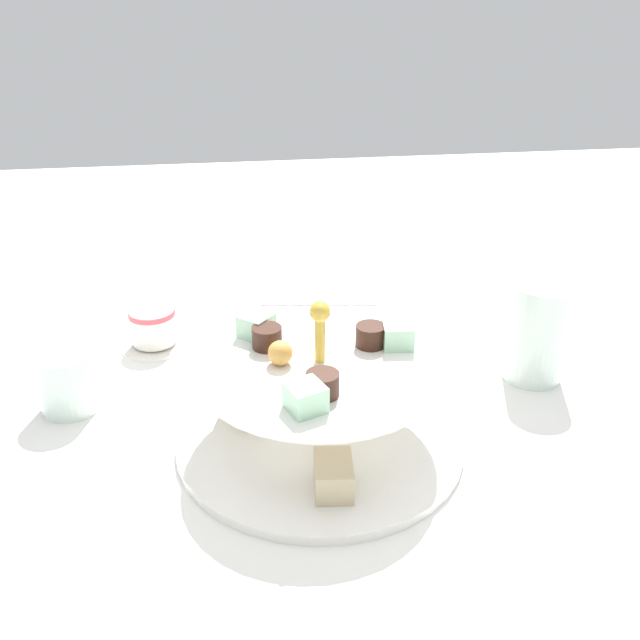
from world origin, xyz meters
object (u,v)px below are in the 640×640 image
object	(u,v)px
teacup_with_saucer	(154,329)
butter_knife_right	(319,302)
water_glass_tall_right	(537,332)
tiered_serving_stand	(320,406)
water_glass_short_left	(67,381)

from	to	relation	value
teacup_with_saucer	butter_knife_right	size ratio (longest dim) A/B	0.53
water_glass_tall_right	butter_knife_right	bearing A→B (deg)	42.81
teacup_with_saucer	butter_knife_right	world-z (taller)	teacup_with_saucer
butter_knife_right	tiered_serving_stand	bearing A→B (deg)	90.03
tiered_serving_stand	water_glass_tall_right	xyz separation A→B (m)	(0.09, -0.27, 0.02)
water_glass_tall_right	butter_knife_right	world-z (taller)	water_glass_tall_right
tiered_serving_stand	water_glass_short_left	size ratio (longest dim) A/B	4.23
tiered_serving_stand	water_glass_short_left	distance (m)	0.28
tiered_serving_stand	butter_knife_right	world-z (taller)	tiered_serving_stand
water_glass_short_left	teacup_with_saucer	xyz separation A→B (m)	(0.13, -0.08, -0.01)
tiered_serving_stand	teacup_with_saucer	bearing A→B (deg)	37.78
teacup_with_saucer	butter_knife_right	distance (m)	0.25
water_glass_tall_right	water_glass_short_left	xyz separation A→B (m)	(0.01, 0.53, -0.03)
water_glass_tall_right	water_glass_short_left	distance (m)	0.53
water_glass_tall_right	teacup_with_saucer	xyz separation A→B (m)	(0.14, 0.45, -0.03)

